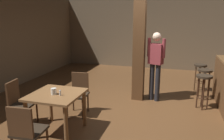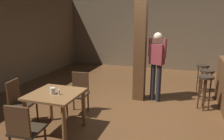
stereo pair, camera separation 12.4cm
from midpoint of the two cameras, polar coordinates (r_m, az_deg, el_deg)
The scene contains 13 objects.
ground_plane at distance 5.07m, azimuth 7.97°, elevation -10.64°, with size 10.80×10.80×0.00m, color brown.
wall_back at distance 9.12m, azimuth 13.41°, elevation 9.04°, with size 8.00×0.10×2.80m, color #756047.
pillar at distance 5.46m, azimuth 8.05°, elevation 6.43°, with size 0.28×0.28×2.80m, color brown.
dining_table at distance 4.08m, azimuth -13.66°, elevation -7.66°, with size 0.88×0.88×0.76m.
chair_south at distance 3.47m, azimuth -21.05°, elevation -14.19°, with size 0.45×0.45×0.89m.
chair_north at distance 4.82m, azimuth -7.97°, elevation -5.46°, with size 0.45×0.45×0.89m.
chair_west at distance 4.61m, azimuth -22.31°, elevation -7.30°, with size 0.48×0.48×0.89m.
napkin_cup at distance 3.98m, azimuth -14.38°, elevation -5.29°, with size 0.10×0.10×0.11m, color silver.
salt_shaker at distance 3.91m, azimuth -12.81°, elevation -5.70°, with size 0.03×0.03×0.09m, color silver.
standing_person at distance 5.48m, azimuth 12.23°, elevation 2.06°, with size 0.47×0.30×1.72m.
bar_stool_near at distance 5.38m, azimuth 23.75°, elevation -3.48°, with size 0.35×0.35×0.80m.
bar_stool_mid at distance 6.01m, azimuth 24.00°, elevation -1.87°, with size 0.34×0.34×0.79m.
bar_stool_far at distance 6.64m, azimuth 23.04°, elevation -0.43°, with size 0.35×0.35×0.78m.
Camera 2 is at (0.82, -4.54, 2.07)m, focal length 35.00 mm.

